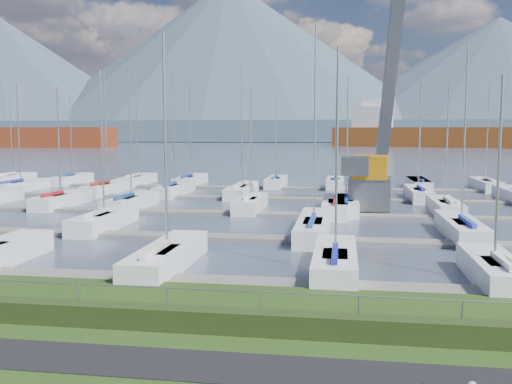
# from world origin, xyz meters

# --- Properties ---
(path) EXTENTS (160.00, 2.00, 0.04)m
(path) POSITION_xyz_m (0.00, -3.00, 0.01)
(path) COLOR black
(path) RESTS_ON grass
(water) EXTENTS (800.00, 540.00, 0.20)m
(water) POSITION_xyz_m (0.00, 260.00, -0.40)
(water) COLOR #3E485C
(hedge) EXTENTS (80.00, 0.70, 0.70)m
(hedge) POSITION_xyz_m (0.00, -0.40, 0.35)
(hedge) COLOR #243413
(hedge) RESTS_ON grass
(fence) EXTENTS (80.00, 0.04, 0.04)m
(fence) POSITION_xyz_m (0.00, 0.00, 1.20)
(fence) COLOR gray
(fence) RESTS_ON grass
(foothill) EXTENTS (900.00, 80.00, 12.00)m
(foothill) POSITION_xyz_m (0.00, 330.00, 6.00)
(foothill) COLOR #495C6A
(foothill) RESTS_ON water
(mountains) EXTENTS (1190.00, 360.00, 115.00)m
(mountains) POSITION_xyz_m (7.35, 404.62, 46.68)
(mountains) COLOR #495C6C
(mountains) RESTS_ON water
(docks) EXTENTS (90.00, 41.60, 0.25)m
(docks) POSITION_xyz_m (0.00, 26.00, -0.22)
(docks) COLOR slate
(docks) RESTS_ON water
(crane) EXTENTS (5.05, 13.32, 22.35)m
(crane) POSITION_xyz_m (7.04, 30.12, 5.33)
(crane) COLOR #5A5D62
(crane) RESTS_ON water
(cargo_ship_mid) EXTENTS (99.04, 45.93, 21.50)m
(cargo_ship_mid) POSITION_xyz_m (44.80, 218.61, 3.55)
(cargo_ship_mid) COLOR brown
(cargo_ship_mid) RESTS_ON water
(sailboat_fleet) EXTENTS (76.07, 50.37, 13.27)m
(sailboat_fleet) POSITION_xyz_m (-2.33, 28.98, 5.44)
(sailboat_fleet) COLOR silver
(sailboat_fleet) RESTS_ON water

